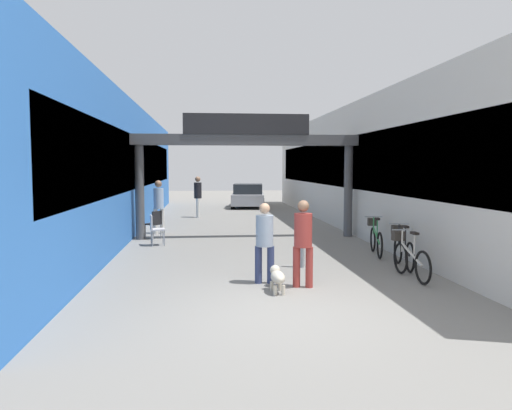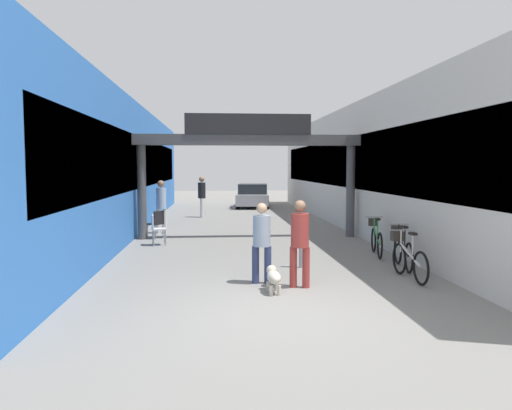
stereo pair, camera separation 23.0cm
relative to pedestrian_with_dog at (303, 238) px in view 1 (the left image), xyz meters
name	(u,v)px [view 1 (the left image)]	position (x,y,z in m)	size (l,w,h in m)	color
ground_plane	(288,312)	(-0.53, -1.55, -0.95)	(80.00, 80.00, 0.00)	gray
storefront_left	(101,169)	(-5.63, 9.45, 1.27)	(3.00, 26.00, 4.42)	blue
storefront_right	(372,169)	(4.56, 9.45, 1.27)	(3.00, 26.00, 4.42)	beige
arcade_sign_gateway	(246,151)	(-0.53, 6.66, 1.83)	(7.40, 0.47, 3.94)	#4C4C4F
pedestrian_with_dog	(303,238)	(0.00, 0.00, 0.00)	(0.41, 0.41, 1.66)	#99332D
pedestrian_companion	(265,238)	(-0.68, 0.40, -0.05)	(0.39, 0.37, 1.58)	navy
pedestrian_carrying_crate	(159,203)	(-3.43, 8.02, 0.11)	(0.44, 0.44, 1.82)	silver
pedestrian_elderly_walking	(198,194)	(-2.18, 13.36, 0.12)	(0.37, 0.39, 1.85)	silver
dog_on_leash	(277,277)	(-0.54, -0.33, -0.66)	(0.27, 0.63, 0.46)	beige
bicycle_silver_nearest	(409,257)	(2.33, 0.59, -0.51)	(0.46, 1.69, 0.98)	black
bicycle_black_second	(402,248)	(2.63, 1.66, -0.51)	(0.46, 1.68, 0.98)	black
bicycle_green_third	(375,238)	(2.58, 3.33, -0.51)	(0.47, 1.67, 0.98)	black
bollard_post_metal	(302,243)	(0.35, 1.85, -0.38)	(0.10, 0.10, 1.12)	gray
cafe_chair_aluminium_nearer	(155,227)	(-3.30, 5.38, -0.41)	(0.47, 0.47, 0.89)	gray
cafe_chair_black_farther	(155,222)	(-3.44, 6.73, -0.41)	(0.56, 0.56, 0.89)	gray
parked_car_silver	(248,196)	(0.56, 18.87, -0.30)	(2.16, 4.16, 1.33)	#99999E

